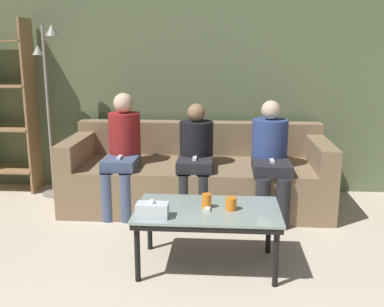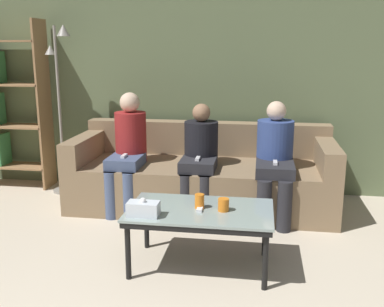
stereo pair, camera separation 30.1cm
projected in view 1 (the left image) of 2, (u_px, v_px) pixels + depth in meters
wall_back at (200, 75)px, 4.94m from camera, size 12.00×0.06×2.60m
couch at (197, 176)px, 4.61m from camera, size 2.61×1.00×0.81m
coffee_table at (208, 214)px, 3.27m from camera, size 1.05×0.62×0.45m
cup_near_left at (231, 204)px, 3.23m from camera, size 0.08×0.08×0.09m
cup_near_right at (207, 201)px, 3.27m from camera, size 0.07×0.07×0.11m
tissue_box at (152, 210)px, 3.09m from camera, size 0.22×0.12×0.13m
game_remote at (208, 207)px, 3.26m from camera, size 0.04×0.15×0.02m
standing_lamp at (49, 93)px, 4.73m from camera, size 0.31×0.26×1.83m
seated_person_left_end at (123, 149)px, 4.39m from camera, size 0.31×0.63×1.16m
seated_person_mid_left at (196, 155)px, 4.34m from camera, size 0.33×0.63×1.07m
seated_person_mid_right at (270, 154)px, 4.28m from camera, size 0.35×0.71×1.10m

